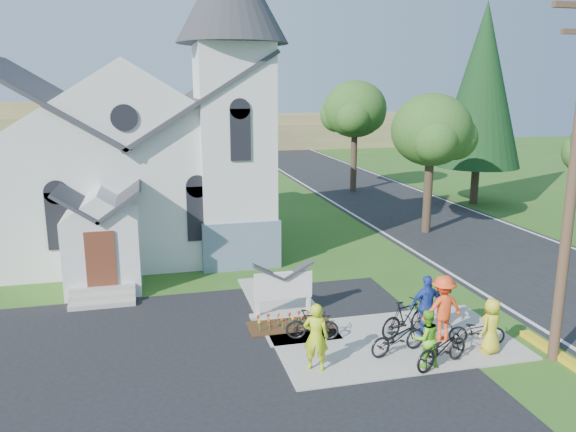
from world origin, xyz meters
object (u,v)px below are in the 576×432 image
object	(u,v)px
cyclist_0	(316,337)
bike_2	(442,348)
bike_1	(312,325)
cyclist_2	(427,306)
bike_4	(477,331)
bike_3	(406,318)
cyclist_1	(426,338)
cyclist_3	(443,308)
church_sign	(283,286)
cyclist_4	(491,326)
bike_0	(398,337)

from	to	relation	value
cyclist_0	bike_2	size ratio (longest dim) A/B	0.95
bike_1	cyclist_2	xyz separation A→B (m)	(3.39, -0.52, 0.46)
bike_4	bike_3	bearing A→B (deg)	76.05
cyclist_1	cyclist_3	xyz separation A→B (m)	(1.22, 1.35, 0.19)
cyclist_0	bike_2	distance (m)	3.38
church_sign	bike_3	distance (m)	4.01
cyclist_2	bike_4	distance (m)	1.54
bike_1	bike_2	bearing A→B (deg)	-112.96
cyclist_4	church_sign	bearing A→B (deg)	-61.85
cyclist_2	bike_3	size ratio (longest dim) A/B	0.99
cyclist_2	bike_2	world-z (taller)	cyclist_2
cyclist_1	cyclist_2	xyz separation A→B (m)	(0.93, 1.73, 0.14)
bike_3	bike_4	distance (m)	2.02
bike_1	cyclist_2	size ratio (longest dim) A/B	0.84
bike_2	bike_4	xyz separation A→B (m)	(1.64, 0.93, -0.08)
bike_2	bike_1	bearing A→B (deg)	28.57
bike_0	cyclist_3	xyz separation A→B (m)	(1.62, 0.51, 0.51)
cyclist_1	cyclist_2	distance (m)	1.97
cyclist_0	cyclist_1	world-z (taller)	cyclist_0
cyclist_3	bike_4	bearing A→B (deg)	144.46
cyclist_1	bike_2	distance (m)	0.52
cyclist_0	bike_1	xyz separation A→B (m)	(0.41, 1.71, -0.45)
church_sign	cyclist_2	world-z (taller)	cyclist_2
cyclist_0	bike_0	bearing A→B (deg)	-150.19
bike_0	bike_4	bearing A→B (deg)	-104.08
church_sign	bike_4	xyz separation A→B (m)	(4.90, -3.47, -0.56)
bike_0	church_sign	bearing A→B (deg)	22.08
cyclist_0	bike_3	xyz separation A→B (m)	(3.19, 1.31, -0.35)
bike_0	bike_3	world-z (taller)	bike_3
bike_2	bike_4	size ratio (longest dim) A/B	1.20
cyclist_0	cyclist_1	distance (m)	2.93
bike_3	cyclist_1	bearing A→B (deg)	151.70
bike_1	bike_2	size ratio (longest dim) A/B	0.81
cyclist_1	cyclist_4	bearing A→B (deg)	-174.67
cyclist_3	bike_4	distance (m)	1.14
church_sign	cyclist_0	distance (m)	3.74
cyclist_3	cyclist_1	bearing A→B (deg)	45.09
bike_3	cyclist_4	bearing A→B (deg)	-149.46
cyclist_0	bike_3	bearing A→B (deg)	-134.90
cyclist_3	bike_2	bearing A→B (deg)	58.56
bike_3	bike_4	xyz separation A→B (m)	(1.73, -1.03, -0.14)
church_sign	bike_1	distance (m)	2.13
bike_3	cyclist_4	distance (m)	2.41
cyclist_4	cyclist_2	bearing A→B (deg)	-73.50
bike_3	bike_2	bearing A→B (deg)	164.37
bike_1	bike_4	world-z (taller)	bike_1
church_sign	bike_4	distance (m)	6.03
cyclist_3	bike_4	size ratio (longest dim) A/B	1.23
bike_0	bike_4	size ratio (longest dim) A/B	1.13
bike_1	bike_4	bearing A→B (deg)	-91.17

